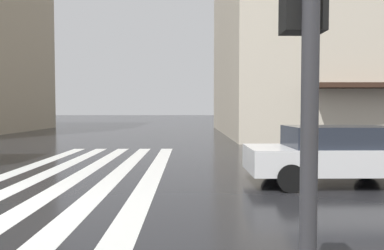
% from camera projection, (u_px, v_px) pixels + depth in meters
% --- Properties ---
extents(zebra_crossing, '(13.00, 4.50, 0.01)m').
position_uv_depth(zebra_crossing, '(83.00, 174.00, 10.24)').
color(zebra_crossing, silver).
rests_on(zebra_crossing, ground_plane).
extents(traffic_signal_post, '(0.44, 0.30, 3.07)m').
position_uv_depth(traffic_signal_post, '(305.00, 32.00, 2.60)').
color(traffic_signal_post, '#333338').
rests_on(traffic_signal_post, sidewalk_pavement).
extents(car_white, '(1.85, 4.10, 1.41)m').
position_uv_depth(car_white, '(335.00, 153.00, 8.78)').
color(car_white, silver).
rests_on(car_white, ground_plane).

